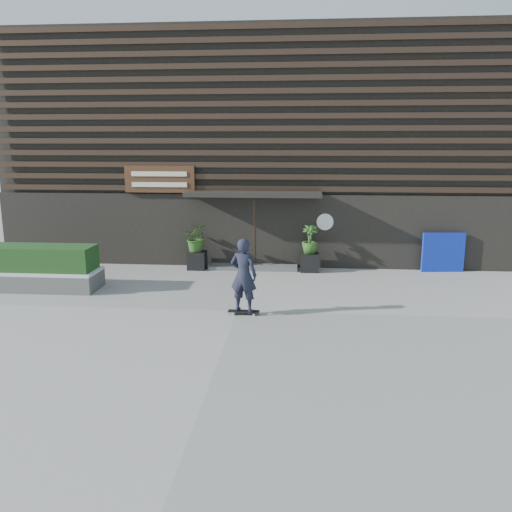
# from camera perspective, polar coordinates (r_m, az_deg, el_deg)

# --- Properties ---
(ground) EXTENTS (80.00, 80.00, 0.00)m
(ground) POSITION_cam_1_polar(r_m,az_deg,el_deg) (13.17, -2.10, -6.11)
(ground) COLOR #9F9D97
(ground) RESTS_ON ground
(entrance_step) EXTENTS (3.00, 0.80, 0.12)m
(entrance_step) POSITION_cam_1_polar(r_m,az_deg,el_deg) (17.55, -0.30, -1.21)
(entrance_step) COLOR #50504E
(entrance_step) RESTS_ON ground
(planter_pot_left) EXTENTS (0.60, 0.60, 0.60)m
(planter_pot_left) POSITION_cam_1_polar(r_m,az_deg,el_deg) (17.58, -6.54, -0.47)
(planter_pot_left) COLOR black
(planter_pot_left) RESTS_ON ground
(bamboo_left) EXTENTS (0.86, 0.75, 0.96)m
(bamboo_left) POSITION_cam_1_polar(r_m,az_deg,el_deg) (17.42, -6.60, 2.03)
(bamboo_left) COLOR #2D591E
(bamboo_left) RESTS_ON planter_pot_left
(planter_pot_right) EXTENTS (0.60, 0.60, 0.60)m
(planter_pot_right) POSITION_cam_1_polar(r_m,az_deg,el_deg) (17.24, 5.94, -0.70)
(planter_pot_right) COLOR black
(planter_pot_right) RESTS_ON ground
(bamboo_right) EXTENTS (0.54, 0.54, 0.96)m
(bamboo_right) POSITION_cam_1_polar(r_m,az_deg,el_deg) (17.08, 6.00, 1.85)
(bamboo_right) COLOR #2D591E
(bamboo_right) RESTS_ON planter_pot_right
(raised_bed) EXTENTS (3.50, 1.20, 0.50)m
(raised_bed) POSITION_cam_1_polar(r_m,az_deg,el_deg) (16.38, -22.85, -2.49)
(raised_bed) COLOR #4E4E4B
(raised_bed) RESTS_ON ground
(snow_layer) EXTENTS (3.50, 1.20, 0.08)m
(snow_layer) POSITION_cam_1_polar(r_m,az_deg,el_deg) (16.31, -22.94, -1.51)
(snow_layer) COLOR silver
(snow_layer) RESTS_ON raised_bed
(hedge) EXTENTS (3.30, 1.00, 0.70)m
(hedge) POSITION_cam_1_polar(r_m,az_deg,el_deg) (16.23, -23.05, -0.17)
(hedge) COLOR #183D16
(hedge) RESTS_ON snow_layer
(blue_tarp) EXTENTS (1.40, 0.27, 1.31)m
(blue_tarp) POSITION_cam_1_polar(r_m,az_deg,el_deg) (18.10, 20.03, 0.38)
(blue_tarp) COLOR #0D22AC
(blue_tarp) RESTS_ON ground
(building) EXTENTS (18.00, 11.00, 8.00)m
(building) POSITION_cam_1_polar(r_m,az_deg,el_deg) (22.42, 0.94, 11.85)
(building) COLOR black
(building) RESTS_ON ground
(skateboarder) EXTENTS (0.78, 0.58, 1.93)m
(skateboarder) POSITION_cam_1_polar(r_m,az_deg,el_deg) (12.61, -1.39, -2.16)
(skateboarder) COLOR black
(skateboarder) RESTS_ON ground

